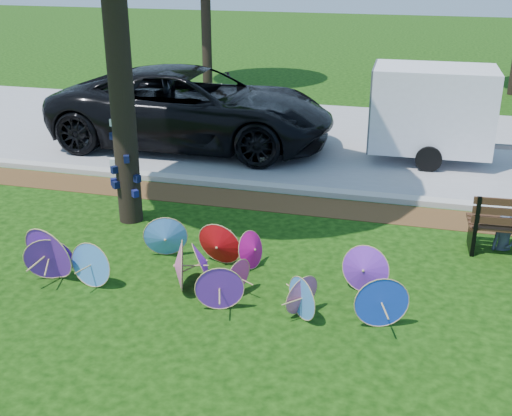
{
  "coord_description": "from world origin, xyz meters",
  "views": [
    {
      "loc": [
        2.97,
        -7.25,
        4.8
      ],
      "look_at": [
        0.5,
        2.0,
        0.9
      ],
      "focal_mm": 45.0,
      "sensor_mm": 36.0,
      "label": 1
    }
  ],
  "objects_px": {
    "cargo_trailer": "(432,109)",
    "black_van": "(193,108)",
    "person_left": "(508,216)",
    "parasol_pile": "(195,265)"
  },
  "relations": [
    {
      "from": "parasol_pile",
      "to": "person_left",
      "type": "relative_size",
      "value": 4.77
    },
    {
      "from": "cargo_trailer",
      "to": "person_left",
      "type": "height_order",
      "value": "cargo_trailer"
    },
    {
      "from": "parasol_pile",
      "to": "cargo_trailer",
      "type": "relative_size",
      "value": 2.13
    },
    {
      "from": "parasol_pile",
      "to": "person_left",
      "type": "bearing_deg",
      "value": 29.24
    },
    {
      "from": "cargo_trailer",
      "to": "black_van",
      "type": "bearing_deg",
      "value": -178.86
    },
    {
      "from": "black_van",
      "to": "person_left",
      "type": "xyz_separation_m",
      "value": [
        7.25,
        -4.51,
        -0.38
      ]
    },
    {
      "from": "cargo_trailer",
      "to": "person_left",
      "type": "distance_m",
      "value": 5.02
    },
    {
      "from": "black_van",
      "to": "cargo_trailer",
      "type": "relative_size",
      "value": 2.59
    },
    {
      "from": "black_van",
      "to": "cargo_trailer",
      "type": "distance_m",
      "value": 5.91
    },
    {
      "from": "black_van",
      "to": "person_left",
      "type": "bearing_deg",
      "value": -123.38
    }
  ]
}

